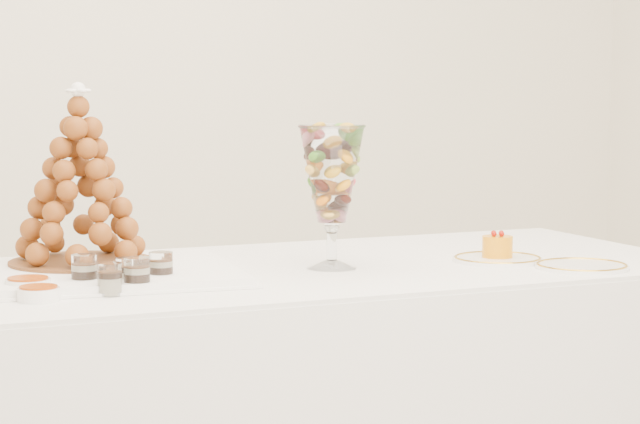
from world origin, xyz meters
name	(u,v)px	position (x,y,z in m)	size (l,w,h in m)	color
lace_tray	(87,274)	(-0.45, 0.20, 0.84)	(0.65, 0.49, 0.02)	white
macaron_vase	(332,176)	(0.12, 0.13, 1.04)	(0.15, 0.15, 0.33)	white
cake_plate	(497,260)	(0.53, 0.07, 0.83)	(0.22, 0.22, 0.01)	white
spare_plate	(582,267)	(0.66, -0.11, 0.83)	(0.22, 0.22, 0.01)	white
verrine_a	(84,272)	(-0.48, 0.06, 0.86)	(0.05, 0.05, 0.07)	white
verrine_b	(127,273)	(-0.40, 0.03, 0.86)	(0.05, 0.05, 0.07)	white
verrine_c	(161,268)	(-0.32, 0.06, 0.86)	(0.05, 0.05, 0.07)	white
verrine_d	(110,279)	(-0.45, -0.04, 0.86)	(0.05, 0.05, 0.07)	white
verrine_e	(137,275)	(-0.39, -0.03, 0.86)	(0.05, 0.05, 0.07)	white
ramekin_back	(28,286)	(-0.60, 0.05, 0.84)	(0.09, 0.09, 0.03)	white
ramekin_front	(39,294)	(-0.60, -0.05, 0.84)	(0.09, 0.09, 0.03)	white
croquembouche	(80,176)	(-0.44, 0.29, 1.05)	(0.33, 0.33, 0.41)	brown
mousse_cake	(497,246)	(0.54, 0.07, 0.86)	(0.07, 0.07, 0.07)	orange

